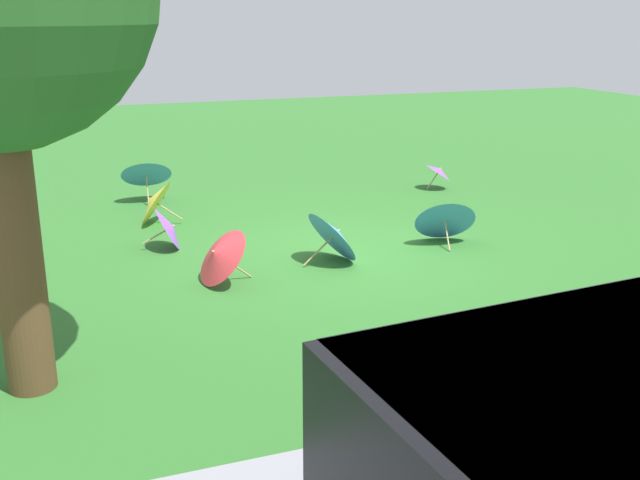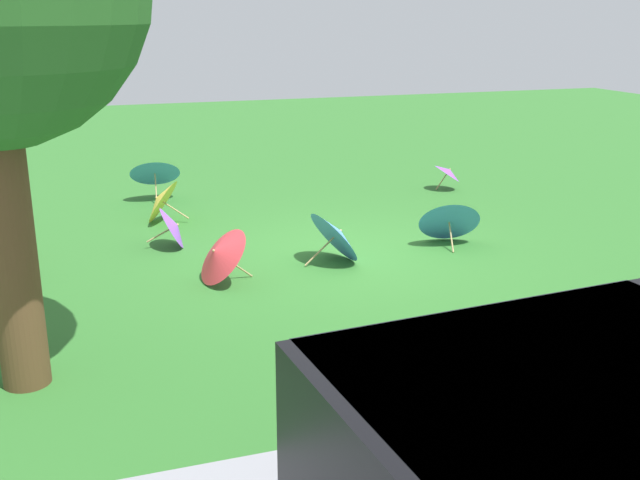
% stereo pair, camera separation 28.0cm
% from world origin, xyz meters
% --- Properties ---
extents(ground, '(40.00, 40.00, 0.00)m').
position_xyz_m(ground, '(0.00, 0.00, 0.00)').
color(ground, '#2D6B28').
extents(parasol_blue_0, '(1.00, 0.91, 0.90)m').
position_xyz_m(parasol_blue_0, '(2.13, -4.27, 0.56)').
color(parasol_blue_0, tan).
rests_on(parasol_blue_0, ground).
extents(parasol_purple_0, '(0.66, 0.72, 0.65)m').
position_xyz_m(parasol_purple_0, '(2.22, -1.14, 0.32)').
color(parasol_purple_0, tan).
rests_on(parasol_purple_0, ground).
extents(parasol_yellow_0, '(0.87, 0.99, 0.77)m').
position_xyz_m(parasol_yellow_0, '(2.25, -2.63, 0.38)').
color(parasol_yellow_0, tan).
rests_on(parasol_yellow_0, ground).
extents(parasol_purple_2, '(0.65, 0.68, 0.57)m').
position_xyz_m(parasol_purple_2, '(-3.44, -3.25, 0.36)').
color(parasol_purple_2, tan).
rests_on(parasol_purple_2, ground).
extents(parasol_blue_1, '(0.91, 1.00, 0.81)m').
position_xyz_m(parasol_blue_1, '(0.17, 0.26, 0.40)').
color(parasol_blue_1, tan).
rests_on(parasol_blue_1, ground).
extents(parasol_blue_2, '(1.08, 0.95, 0.80)m').
position_xyz_m(parasol_blue_2, '(-1.71, -0.00, 0.40)').
color(parasol_blue_2, tan).
rests_on(parasol_blue_2, ground).
extents(parasol_red_1, '(0.87, 0.95, 0.77)m').
position_xyz_m(parasol_red_1, '(1.91, 0.59, 0.40)').
color(parasol_red_1, tan).
rests_on(parasol_red_1, ground).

